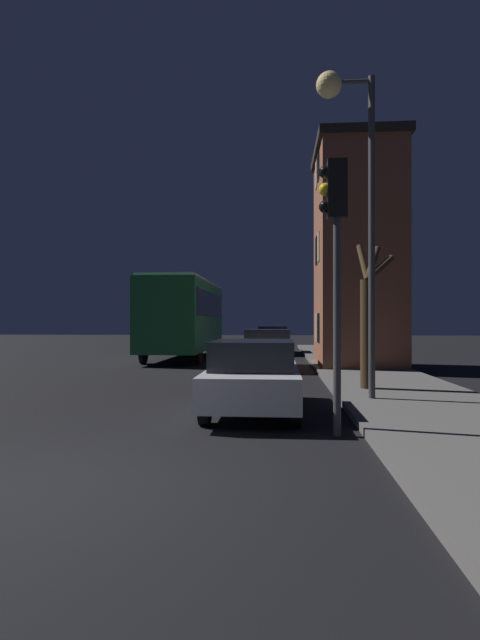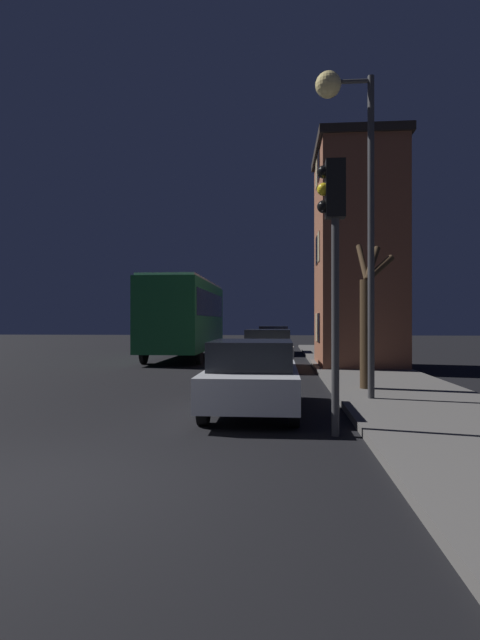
{
  "view_description": "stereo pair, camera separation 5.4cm",
  "coord_description": "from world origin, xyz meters",
  "px_view_note": "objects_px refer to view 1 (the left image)",
  "views": [
    {
      "loc": [
        2.32,
        -5.19,
        1.77
      ],
      "look_at": [
        1.08,
        10.6,
        1.82
      ],
      "focal_mm": 28.0,
      "sensor_mm": 36.0,
      "label": 1
    },
    {
      "loc": [
        2.38,
        -5.19,
        1.77
      ],
      "look_at": [
        1.08,
        10.6,
        1.82
      ],
      "focal_mm": 28.0,
      "sensor_mm": 36.0,
      "label": 2
    }
  ],
  "objects_px": {
    "car_near_lane": "(254,375)",
    "car_mid_lane": "(268,348)",
    "car_far_lane": "(273,339)",
    "traffic_light": "(335,238)",
    "bus": "(185,313)",
    "streetlamp": "(348,150)",
    "bare_tree": "(368,319)"
  },
  "relations": [
    {
      "from": "traffic_light",
      "to": "car_mid_lane",
      "type": "relative_size",
      "value": 1.02
    },
    {
      "from": "streetlamp",
      "to": "traffic_light",
      "type": "height_order",
      "value": "streetlamp"
    },
    {
      "from": "car_mid_lane",
      "to": "bus",
      "type": "bearing_deg",
      "value": 131.28
    },
    {
      "from": "bare_tree",
      "to": "car_mid_lane",
      "type": "distance_m",
      "value": 6.85
    },
    {
      "from": "car_near_lane",
      "to": "car_mid_lane",
      "type": "relative_size",
      "value": 0.98
    },
    {
      "from": "traffic_light",
      "to": "car_mid_lane",
      "type": "bearing_deg",
      "value": 96.73
    },
    {
      "from": "bare_tree",
      "to": "bus",
      "type": "relative_size",
      "value": 0.4
    },
    {
      "from": "traffic_light",
      "to": "car_near_lane",
      "type": "distance_m",
      "value": 3.29
    },
    {
      "from": "bare_tree",
      "to": "streetlamp",
      "type": "bearing_deg",
      "value": -113.4
    },
    {
      "from": "bare_tree",
      "to": "traffic_light",
      "type": "bearing_deg",
      "value": -105.88
    },
    {
      "from": "car_near_lane",
      "to": "car_mid_lane",
      "type": "distance_m",
      "value": 9.03
    },
    {
      "from": "streetlamp",
      "to": "traffic_light",
      "type": "distance_m",
      "value": 3.87
    },
    {
      "from": "streetlamp",
      "to": "car_near_lane",
      "type": "height_order",
      "value": "streetlamp"
    },
    {
      "from": "car_near_lane",
      "to": "bare_tree",
      "type": "bearing_deg",
      "value": 46.02
    },
    {
      "from": "streetlamp",
      "to": "car_near_lane",
      "type": "bearing_deg",
      "value": -150.54
    },
    {
      "from": "bus",
      "to": "streetlamp",
      "type": "bearing_deg",
      "value": -64.66
    },
    {
      "from": "car_near_lane",
      "to": "car_mid_lane",
      "type": "bearing_deg",
      "value": 89.55
    },
    {
      "from": "traffic_light",
      "to": "car_far_lane",
      "type": "height_order",
      "value": "traffic_light"
    },
    {
      "from": "traffic_light",
      "to": "car_far_lane",
      "type": "distance_m",
      "value": 19.74
    },
    {
      "from": "car_far_lane",
      "to": "traffic_light",
      "type": "bearing_deg",
      "value": -86.51
    },
    {
      "from": "bare_tree",
      "to": "bus",
      "type": "height_order",
      "value": "bare_tree"
    },
    {
      "from": "bus",
      "to": "car_far_lane",
      "type": "height_order",
      "value": "bus"
    },
    {
      "from": "traffic_light",
      "to": "car_near_lane",
      "type": "relative_size",
      "value": 1.05
    },
    {
      "from": "bare_tree",
      "to": "car_far_lane",
      "type": "height_order",
      "value": "bare_tree"
    },
    {
      "from": "streetlamp",
      "to": "bus",
      "type": "distance_m",
      "value": 14.24
    },
    {
      "from": "streetlamp",
      "to": "traffic_light",
      "type": "relative_size",
      "value": 1.64
    },
    {
      "from": "car_far_lane",
      "to": "car_mid_lane",
      "type": "bearing_deg",
      "value": -90.62
    },
    {
      "from": "bus",
      "to": "car_far_lane",
      "type": "xyz_separation_m",
      "value": [
        4.14,
        4.06,
        -1.39
      ]
    },
    {
      "from": "car_near_lane",
      "to": "car_far_lane",
      "type": "xyz_separation_m",
      "value": [
        0.16,
        17.7,
        0.07
      ]
    },
    {
      "from": "traffic_light",
      "to": "car_near_lane",
      "type": "bearing_deg",
      "value": 125.82
    },
    {
      "from": "traffic_light",
      "to": "car_far_lane",
      "type": "xyz_separation_m",
      "value": [
        -1.19,
        19.58,
        -2.27
      ]
    },
    {
      "from": "bare_tree",
      "to": "car_near_lane",
      "type": "distance_m",
      "value": 4.02
    }
  ]
}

